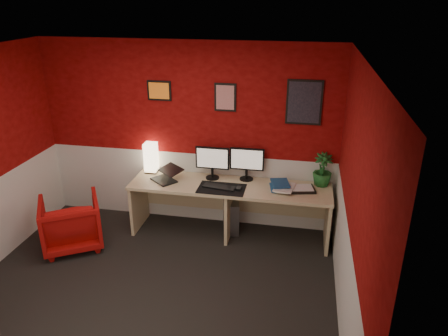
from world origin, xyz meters
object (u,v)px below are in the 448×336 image
at_px(monitor_left, 212,158).
at_px(zen_tray, 300,189).
at_px(laptop, 164,173).
at_px(pc_tower, 231,214).
at_px(potted_plant, 323,170).
at_px(desk, 230,210).
at_px(monitor_right, 247,159).
at_px(armchair, 71,223).
at_px(shoji_lamp, 151,158).

relative_size(monitor_left, zen_tray, 1.66).
distance_m(laptop, pc_tower, 1.08).
bearing_deg(potted_plant, desk, -168.85).
height_order(monitor_left, pc_tower, monitor_left).
distance_m(desk, laptop, 1.00).
distance_m(desk, monitor_right, 0.72).
height_order(laptop, monitor_left, monitor_left).
bearing_deg(pc_tower, laptop, 178.70).
distance_m(zen_tray, armchair, 2.94).
distance_m(shoji_lamp, armchair, 1.32).
bearing_deg(shoji_lamp, monitor_left, -3.58).
bearing_deg(armchair, pc_tower, 171.58).
xyz_separation_m(desk, laptop, (-0.88, -0.03, 0.47)).
bearing_deg(zen_tray, shoji_lamp, 174.23).
xyz_separation_m(zen_tray, pc_tower, (-0.91, 0.13, -0.52)).
bearing_deg(potted_plant, monitor_right, -179.70).
xyz_separation_m(monitor_right, pc_tower, (-0.19, -0.07, -0.80)).
height_order(desk, zen_tray, zen_tray).
height_order(pc_tower, armchair, armchair).
bearing_deg(laptop, desk, 41.55).
height_order(zen_tray, potted_plant, potted_plant).
height_order(desk, shoji_lamp, shoji_lamp).
height_order(desk, monitor_right, monitor_right).
distance_m(monitor_right, zen_tray, 0.79).
bearing_deg(zen_tray, pc_tower, 171.87).
height_order(shoji_lamp, armchair, shoji_lamp).
bearing_deg(armchair, shoji_lamp, -163.14).
height_order(potted_plant, pc_tower, potted_plant).
bearing_deg(monitor_right, shoji_lamp, 179.68).
relative_size(shoji_lamp, potted_plant, 0.93).
bearing_deg(pc_tower, potted_plant, -9.62).
bearing_deg(pc_tower, monitor_left, 161.94).
height_order(laptop, pc_tower, laptop).
relative_size(laptop, monitor_left, 0.57).
height_order(monitor_right, armchair, monitor_right).
distance_m(monitor_left, zen_tray, 1.21).
xyz_separation_m(monitor_left, potted_plant, (1.43, 0.05, -0.07)).
height_order(desk, potted_plant, potted_plant).
bearing_deg(monitor_right, desk, -129.38).
xyz_separation_m(potted_plant, armchair, (-3.09, -0.87, -0.62)).
bearing_deg(desk, monitor_left, 146.79).
bearing_deg(laptop, shoji_lamp, 174.71).
bearing_deg(shoji_lamp, monitor_right, -0.32).
distance_m(laptop, potted_plant, 2.06).
relative_size(desk, potted_plant, 6.05).
bearing_deg(desk, pc_tower, 94.23).
distance_m(monitor_right, pc_tower, 0.82).
bearing_deg(shoji_lamp, laptop, -44.94).
distance_m(pc_tower, armchair, 2.08).
height_order(shoji_lamp, pc_tower, shoji_lamp).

